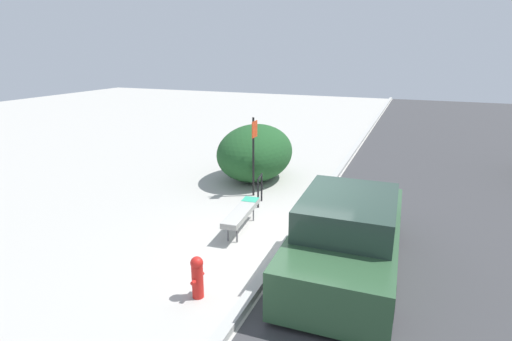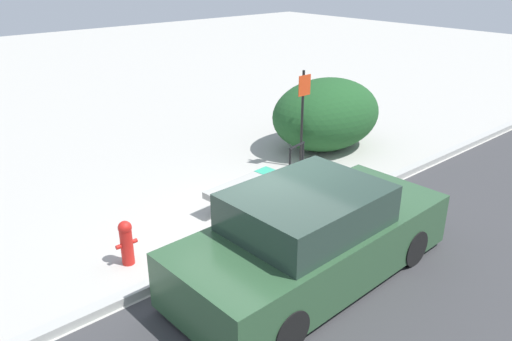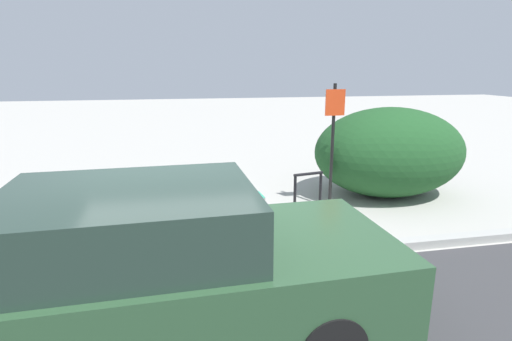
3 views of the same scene
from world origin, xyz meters
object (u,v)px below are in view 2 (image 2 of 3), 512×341
Objects in this scene: bench at (243,184)px; bike_rack at (296,158)px; fire_hydrant at (126,241)px; parked_car_near at (312,238)px; sign_post at (303,111)px.

bench is 2.16× the size of bike_rack.
fire_hydrant reaches higher than bench.
bench is 1.72m from bike_rack.
parked_car_near is (-2.48, -2.79, 0.18)m from bike_rack.
parked_car_near is at bearing -48.15° from fire_hydrant.
sign_post reaches higher than bench.
bike_rack is 0.36× the size of sign_post.
sign_post is 0.49× the size of parked_car_near.
sign_post is at bearing 44.61° from parked_car_near.
bike_rack is 4.48m from fire_hydrant.
sign_post is 5.22m from fire_hydrant.
bench is 2.56m from sign_post.
bench is 2.33× the size of fire_hydrant.
fire_hydrant is at bearing -168.39° from sign_post.
fire_hydrant is at bearing -172.19° from bike_rack.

